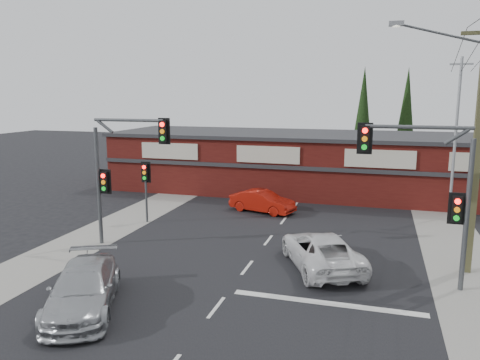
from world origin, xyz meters
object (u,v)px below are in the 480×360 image
(shop_building, at_px, (294,161))
(silver_suv, at_px, (83,289))
(white_suv, at_px, (321,250))
(red_sedan, at_px, (262,201))
(utility_pole, at_px, (474,137))

(shop_building, bearing_deg, silver_suv, -98.44)
(white_suv, bearing_deg, red_sedan, -85.73)
(silver_suv, height_order, shop_building, shop_building)
(shop_building, bearing_deg, utility_pole, -56.24)
(white_suv, bearing_deg, shop_building, -100.20)
(white_suv, xyz_separation_m, red_sedan, (-4.50, 8.18, -0.07))
(silver_suv, bearing_deg, shop_building, 56.72)
(red_sedan, distance_m, shop_building, 7.15)
(silver_suv, bearing_deg, utility_pole, 5.10)
(silver_suv, bearing_deg, red_sedan, 55.11)
(silver_suv, xyz_separation_m, utility_pole, (12.50, 7.20, 4.67))
(red_sedan, bearing_deg, shop_building, 11.03)
(white_suv, xyz_separation_m, utility_pole, (5.48, 1.15, 4.68))
(shop_building, bearing_deg, white_suv, -75.65)
(red_sedan, xyz_separation_m, shop_building, (0.62, 6.97, 1.48))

